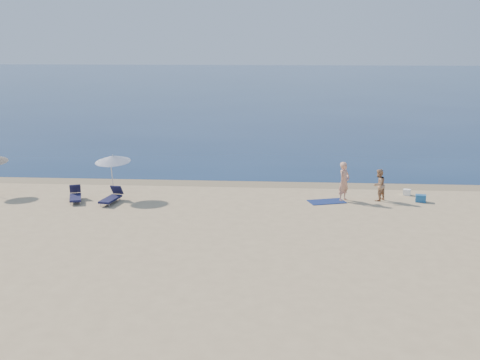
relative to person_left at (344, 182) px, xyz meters
name	(u,v)px	position (x,y,z in m)	size (l,w,h in m)	color
sea	(280,83)	(-3.82, 83.77, -0.95)	(240.00, 160.00, 0.01)	#0B2147
wet_sand_strip	(267,184)	(-3.82, 3.17, -0.96)	(240.00, 1.60, 0.00)	#847254
person_left	(344,182)	(0.00, 0.00, 0.00)	(0.70, 0.46, 1.92)	tan
person_right	(379,185)	(1.69, 0.14, -0.18)	(0.76, 0.59, 1.56)	#AA7C59
beach_towel	(327,202)	(-0.83, -0.31, -0.94)	(1.73, 0.96, 0.03)	#101E52
white_bag	(407,192)	(3.31, 1.32, -0.81)	(0.35, 0.30, 0.30)	white
blue_cooler	(421,198)	(3.71, 0.03, -0.78)	(0.49, 0.35, 0.35)	#1C5A98
umbrella_near	(113,159)	(-11.35, -0.23, 1.01)	(2.08, 2.10, 2.27)	silver
lounger_left	(75,196)	(-13.04, -1.07, -0.70)	(1.03, 1.72, 0.72)	#15173C
lounger_right	(112,197)	(-11.20, -1.25, -0.69)	(0.83, 1.75, 0.74)	#15173B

